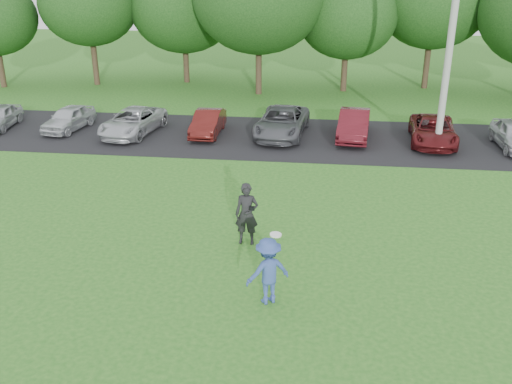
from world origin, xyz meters
TOP-DOWN VIEW (x-y plane):
  - ground at (0.00, 0.00)m, footprint 100.00×100.00m
  - parking_lot at (0.00, 13.00)m, footprint 32.00×6.50m
  - utility_pole at (6.66, 11.90)m, footprint 0.28×0.28m
  - frisbee_player at (0.72, -0.11)m, footprint 1.24×1.07m
  - camera_bystander at (-0.18, 2.80)m, footprint 0.67×0.45m
  - parked_cars at (1.34, 13.05)m, footprint 28.56×5.05m
  - tree_row at (1.51, 22.76)m, footprint 42.39×9.85m

SIDE VIEW (x-z plane):
  - ground at x=0.00m, z-range 0.00..0.00m
  - parking_lot at x=0.00m, z-range 0.00..0.03m
  - parked_cars at x=1.34m, z-range -0.01..1.23m
  - frisbee_player at x=0.72m, z-range -0.08..1.76m
  - camera_bystander at x=-0.18m, z-range 0.00..1.82m
  - tree_row at x=1.51m, z-range 0.59..9.23m
  - utility_pole at x=6.66m, z-range 0.00..10.33m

